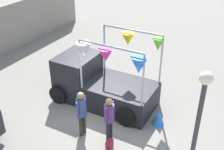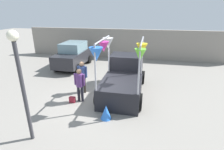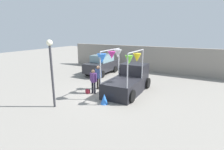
# 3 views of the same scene
# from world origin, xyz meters

# --- Properties ---
(ground_plane) EXTENTS (60.00, 60.00, 0.00)m
(ground_plane) POSITION_xyz_m (0.00, 0.00, 0.00)
(ground_plane) COLOR gray
(vendor_truck) EXTENTS (2.48, 4.18, 2.96)m
(vendor_truck) POSITION_xyz_m (0.98, 0.97, 0.87)
(vendor_truck) COLOR black
(vendor_truck) RESTS_ON ground
(parked_car) EXTENTS (1.88, 4.00, 1.88)m
(parked_car) POSITION_xyz_m (-3.41, 4.51, 0.94)
(parked_car) COLOR #26262B
(parked_car) RESTS_ON ground
(person_customer) EXTENTS (0.53, 0.34, 1.65)m
(person_customer) POSITION_xyz_m (-0.89, -0.56, 0.99)
(person_customer) COLOR black
(person_customer) RESTS_ON ground
(person_vendor) EXTENTS (0.53, 0.34, 1.72)m
(person_vendor) POSITION_xyz_m (-1.10, 0.37, 1.04)
(person_vendor) COLOR #2D2823
(person_vendor) RESTS_ON ground
(handbag) EXTENTS (0.28, 0.16, 0.28)m
(handbag) POSITION_xyz_m (-1.24, -0.76, 0.14)
(handbag) COLOR maroon
(handbag) RESTS_ON ground
(street_lamp) EXTENTS (0.32, 0.32, 3.67)m
(street_lamp) POSITION_xyz_m (-1.56, -3.40, 2.42)
(street_lamp) COLOR #333338
(street_lamp) RESTS_ON ground
(brick_boundary_wall) EXTENTS (18.00, 0.36, 2.60)m
(brick_boundary_wall) POSITION_xyz_m (0.00, 7.89, 1.30)
(brick_boundary_wall) COLOR gray
(brick_boundary_wall) RESTS_ON ground
(folded_kite_bundle_azure) EXTENTS (0.59, 0.59, 0.60)m
(folded_kite_bundle_azure) POSITION_xyz_m (0.66, -1.75, 0.30)
(folded_kite_bundle_azure) COLOR blue
(folded_kite_bundle_azure) RESTS_ON ground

